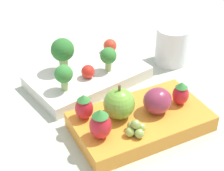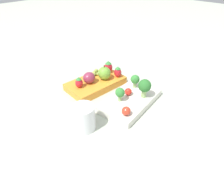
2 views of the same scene
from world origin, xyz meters
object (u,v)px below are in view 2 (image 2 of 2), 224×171
at_px(strawberry_0, 79,82).
at_px(plum, 89,78).
at_px(bento_box_savoury, 130,100).
at_px(broccoli_floret_1, 135,80).
at_px(drinking_cup, 84,118).
at_px(cherry_tomato_1, 126,111).
at_px(strawberry_1, 108,67).
at_px(cherry_tomato_0, 128,92).
at_px(apple, 104,73).
at_px(strawberry_2, 118,72).
at_px(bento_box_fruit, 96,84).
at_px(broccoli_floret_0, 120,93).
at_px(grape_cluster, 96,73).
at_px(broccoli_floret_2, 145,86).

relative_size(strawberry_0, plum, 0.88).
bearing_deg(strawberry_0, bento_box_savoury, 115.60).
xyz_separation_m(broccoli_floret_1, drinking_cup, (0.23, 0.01, -0.01)).
distance_m(cherry_tomato_1, strawberry_1, 0.25).
height_order(bento_box_savoury, cherry_tomato_0, cherry_tomato_0).
relative_size(broccoli_floret_1, apple, 0.84).
bearing_deg(strawberry_0, broccoli_floret_1, 135.72).
height_order(strawberry_2, plum, strawberry_2).
distance_m(bento_box_fruit, broccoli_floret_0, 0.15).
distance_m(bento_box_savoury, strawberry_2, 0.14).
xyz_separation_m(bento_box_fruit, cherry_tomato_0, (-0.02, 0.14, 0.02)).
xyz_separation_m(plum, grape_cluster, (-0.06, -0.02, -0.01)).
distance_m(broccoli_floret_2, drinking_cup, 0.21).
relative_size(bento_box_savoury, strawberry_0, 5.59).
bearing_deg(bento_box_fruit, apple, 154.11).
bearing_deg(apple, broccoli_floret_0, 65.92).
xyz_separation_m(broccoli_floret_2, plum, (0.07, -0.19, -0.02)).
xyz_separation_m(bento_box_savoury, drinking_cup, (0.17, -0.02, 0.03)).
height_order(bento_box_savoury, apple, apple).
xyz_separation_m(broccoli_floret_2, drinking_cup, (0.21, -0.05, -0.02)).
distance_m(broccoli_floret_1, broccoli_floret_2, 0.06).
bearing_deg(plum, strawberry_1, -176.98).
bearing_deg(strawberry_0, grape_cluster, -167.06).
relative_size(cherry_tomato_0, cherry_tomato_1, 0.91).
xyz_separation_m(apple, strawberry_2, (-0.05, 0.02, -0.00)).
bearing_deg(strawberry_0, strawberry_1, -178.76).
bearing_deg(drinking_cup, strawberry_2, -158.38).
distance_m(cherry_tomato_1, apple, 0.20).
relative_size(strawberry_2, grape_cluster, 1.27).
relative_size(cherry_tomato_1, grape_cluster, 0.79).
xyz_separation_m(broccoli_floret_0, strawberry_1, (-0.10, -0.15, -0.00)).
relative_size(broccoli_floret_0, strawberry_0, 1.15).
bearing_deg(grape_cluster, broccoli_floret_0, 71.50).
distance_m(strawberry_0, drinking_cup, 0.17).
distance_m(broccoli_floret_0, strawberry_2, 0.14).
distance_m(cherry_tomato_0, plum, 0.15).
relative_size(bento_box_savoury, strawberry_1, 4.62).
bearing_deg(drinking_cup, grape_cluster, -140.11).
height_order(broccoli_floret_0, plum, broccoli_floret_0).
distance_m(bento_box_fruit, apple, 0.05).
height_order(apple, plum, apple).
distance_m(broccoli_floret_1, cherry_tomato_1, 0.15).
distance_m(bento_box_fruit, drinking_cup, 0.21).
height_order(bento_box_fruit, strawberry_1, strawberry_1).
relative_size(strawberry_1, drinking_cup, 0.66).
bearing_deg(apple, strawberry_1, -151.48).
relative_size(grape_cluster, drinking_cup, 0.45).
bearing_deg(broccoli_floret_0, strawberry_2, -135.08).
relative_size(broccoli_floret_0, broccoli_floret_1, 0.97).
relative_size(broccoli_floret_2, plum, 1.40).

